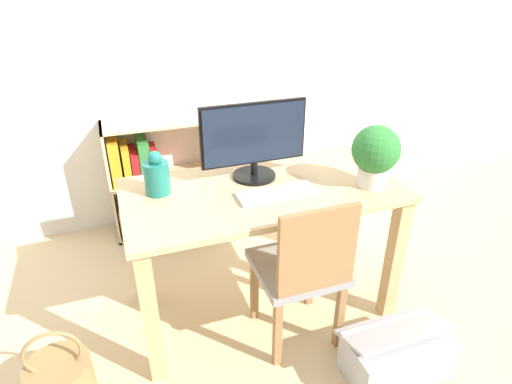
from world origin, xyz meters
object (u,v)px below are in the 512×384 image
Objects in this scene: keyboard at (277,193)px; vase at (157,176)px; monitor at (254,138)px; basket at (61,381)px; potted_plant at (375,153)px; storage_box at (397,353)px; bookshelf at (146,182)px; chair at (303,268)px.

vase is at bearing 158.31° from keyboard.
monitor is 1.43× the size of keyboard.
keyboard is at bearing 10.45° from basket.
vase is 1.03m from potted_plant.
basket reaches higher than storage_box.
monitor is 1.76× the size of potted_plant.
keyboard is at bearing -64.45° from bookshelf.
chair is at bearing -0.98° from basket.
basket is at bearing -157.81° from monitor.
potted_plant is (0.51, -0.28, -0.04)m from monitor.
vase is 0.70× the size of potted_plant.
potted_plant is 0.37× the size of chair.
bookshelf reaches higher than basket.
vase is 0.26× the size of bookshelf.
keyboard is 1.24× the size of potted_plant.
monitor reaches higher than basket.
monitor is 1.33× the size of basket.
storage_box is at bearing -60.74° from bookshelf.
monitor is at bearing 151.19° from potted_plant.
potted_plant reaches higher than storage_box.
basket is (-1.06, -0.19, -0.63)m from keyboard.
basket is at bearing -112.85° from bookshelf.
keyboard is at bearing 125.94° from storage_box.
chair is 1.71× the size of storage_box.
monitor reaches higher than storage_box.
vase reaches higher than basket.
vase is 0.80m from chair.
keyboard is 0.57m from vase.
monitor is at bearing 119.35° from storage_box.
chair is at bearing -160.00° from potted_plant.
potted_plant is (0.48, -0.06, 0.16)m from keyboard.
keyboard is 0.47× the size of bookshelf.
bookshelf is (-0.52, 1.08, -0.37)m from keyboard.
chair is 1.42m from bookshelf.
chair is 0.58m from storage_box.
chair reaches higher than storage_box.
vase is at bearing 164.98° from potted_plant.
vase is at bearing 135.27° from chair.
chair is (-0.42, -0.15, -0.45)m from potted_plant.
potted_plant reaches higher than bookshelf.
potted_plant reaches higher than basket.
basket is (-1.02, -0.42, -0.83)m from monitor.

